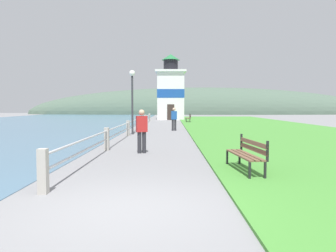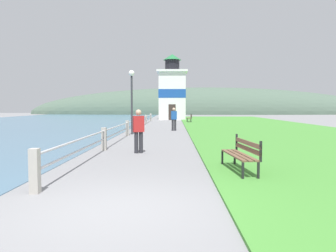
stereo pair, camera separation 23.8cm
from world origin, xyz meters
name	(u,v)px [view 1 (the left image)]	position (x,y,z in m)	size (l,w,h in m)	color
ground_plane	(126,210)	(0.00, 0.00, 0.00)	(160.00, 160.00, 0.00)	slate
grass_verge	(265,129)	(7.89, 19.53, 0.03)	(12.00, 58.60, 0.06)	#428433
seawall_railing	(134,124)	(-1.79, 17.10, 0.54)	(0.18, 32.39, 0.91)	#A8A399
park_bench_near	(248,152)	(2.76, 3.14, 0.54)	(0.67, 2.04, 0.94)	brown
park_bench_midway	(189,117)	(2.68, 30.06, 0.54)	(0.49, 1.65, 0.94)	brown
lighthouse	(171,92)	(0.71, 37.82, 3.66)	(3.95, 3.95, 8.56)	white
person_strolling	(142,130)	(-0.33, 6.69, 0.88)	(0.44, 0.33, 1.62)	#28282D
person_by_railing	(174,118)	(0.97, 17.99, 0.89)	(0.42, 0.26, 1.64)	#28282D
lamp_post	(132,90)	(-1.64, 14.83, 2.74)	(0.36, 0.36, 3.96)	#333338
distant_hillside	(203,114)	(8.00, 69.07, 0.00)	(80.00, 16.00, 12.00)	#475B4C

